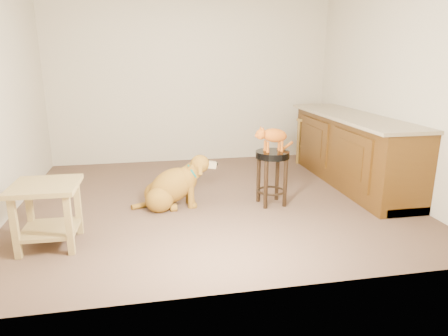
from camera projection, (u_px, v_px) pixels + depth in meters
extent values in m
cube|color=brown|center=(213.00, 199.00, 4.85)|extent=(4.50, 4.00, 0.01)
cube|color=beige|center=(192.00, 81.00, 6.39)|extent=(4.50, 0.04, 2.60)
cube|color=beige|center=(261.00, 116.00, 2.61)|extent=(4.50, 0.04, 2.60)
cube|color=beige|center=(392.00, 88.00, 4.91)|extent=(0.04, 4.00, 2.60)
cube|color=#4F2F0E|center=(352.00, 151.00, 5.37)|extent=(0.60, 2.50, 0.90)
cube|color=gray|center=(353.00, 116.00, 5.24)|extent=(0.70, 2.56, 0.04)
cube|color=black|center=(352.00, 179.00, 5.48)|extent=(0.52, 2.50, 0.10)
cube|color=#4F2F0E|center=(351.00, 158.00, 4.78)|extent=(0.02, 0.90, 0.62)
cube|color=#4F2F0E|center=(314.00, 140.00, 5.82)|extent=(0.02, 0.90, 0.62)
cube|color=#41260B|center=(350.00, 158.00, 4.78)|extent=(0.02, 0.60, 0.40)
cube|color=#41260B|center=(313.00, 140.00, 5.82)|extent=(0.02, 0.60, 0.40)
cylinder|color=black|center=(277.00, 177.00, 4.78)|extent=(0.05, 0.05, 0.56)
cylinder|color=black|center=(258.00, 179.00, 4.72)|extent=(0.05, 0.05, 0.56)
cylinder|color=black|center=(285.00, 183.00, 4.56)|extent=(0.05, 0.05, 0.56)
cylinder|color=black|center=(266.00, 185.00, 4.50)|extent=(0.05, 0.05, 0.56)
torus|color=black|center=(271.00, 191.00, 4.67)|extent=(0.35, 0.35, 0.03)
cylinder|color=black|center=(272.00, 155.00, 4.55)|extent=(0.39, 0.39, 0.08)
cube|color=brown|center=(313.00, 140.00, 6.58)|extent=(0.06, 0.06, 0.70)
cube|color=brown|center=(299.00, 143.00, 6.40)|extent=(0.06, 0.06, 0.70)
cube|color=brown|center=(328.00, 143.00, 6.33)|extent=(0.06, 0.06, 0.70)
cube|color=brown|center=(314.00, 146.00, 6.15)|extent=(0.06, 0.06, 0.70)
cube|color=brown|center=(315.00, 120.00, 6.27)|extent=(0.53, 0.53, 0.04)
cube|color=olive|center=(78.00, 207.00, 3.85)|extent=(0.06, 0.06, 0.55)
cube|color=olive|center=(30.00, 210.00, 3.78)|extent=(0.06, 0.06, 0.55)
cube|color=olive|center=(69.00, 225.00, 3.43)|extent=(0.06, 0.06, 0.55)
cube|color=olive|center=(15.00, 229.00, 3.36)|extent=(0.06, 0.06, 0.55)
cube|color=olive|center=(45.00, 186.00, 3.53)|extent=(0.58, 0.58, 0.04)
cube|color=olive|center=(50.00, 229.00, 3.64)|extent=(0.49, 0.49, 0.03)
ellipsoid|color=brown|center=(158.00, 193.00, 4.66)|extent=(0.33, 0.27, 0.29)
ellipsoid|color=brown|center=(159.00, 200.00, 4.44)|extent=(0.33, 0.27, 0.29)
cylinder|color=brown|center=(171.00, 200.00, 4.73)|extent=(0.08, 0.09, 0.09)
cylinder|color=brown|center=(174.00, 208.00, 4.48)|extent=(0.08, 0.09, 0.09)
ellipsoid|color=brown|center=(172.00, 186.00, 4.55)|extent=(0.67, 0.37, 0.59)
ellipsoid|color=brown|center=(186.00, 179.00, 4.57)|extent=(0.25, 0.28, 0.30)
cylinder|color=brown|center=(189.00, 189.00, 4.69)|extent=(0.08, 0.08, 0.34)
cylinder|color=brown|center=(191.00, 194.00, 4.54)|extent=(0.08, 0.08, 0.34)
sphere|color=brown|center=(191.00, 201.00, 4.74)|extent=(0.09, 0.09, 0.09)
sphere|color=brown|center=(193.00, 206.00, 4.59)|extent=(0.09, 0.09, 0.09)
cylinder|color=brown|center=(192.00, 171.00, 4.56)|extent=(0.22, 0.16, 0.22)
ellipsoid|color=brown|center=(200.00, 164.00, 4.56)|extent=(0.23, 0.21, 0.21)
cube|color=#9D8A62|center=(210.00, 165.00, 4.59)|extent=(0.15, 0.08, 0.09)
sphere|color=black|center=(216.00, 164.00, 4.60)|extent=(0.05, 0.05, 0.05)
cube|color=brown|center=(197.00, 164.00, 4.65)|extent=(0.05, 0.06, 0.15)
cube|color=brown|center=(200.00, 168.00, 4.47)|extent=(0.05, 0.06, 0.15)
torus|color=#0B5951|center=(192.00, 172.00, 4.56)|extent=(0.13, 0.20, 0.18)
cylinder|color=#D8BF4C|center=(196.00, 177.00, 4.59)|extent=(0.01, 0.04, 0.04)
cylinder|color=brown|center=(143.00, 205.00, 4.58)|extent=(0.27, 0.16, 0.06)
ellipsoid|color=#95440E|center=(275.00, 135.00, 4.50)|extent=(0.33, 0.17, 0.20)
cylinder|color=#95440E|center=(265.00, 146.00, 4.54)|extent=(0.03, 0.03, 0.12)
sphere|color=#95440E|center=(265.00, 150.00, 4.56)|extent=(0.04, 0.04, 0.04)
cylinder|color=#95440E|center=(268.00, 147.00, 4.47)|extent=(0.03, 0.03, 0.12)
sphere|color=#95440E|center=(268.00, 151.00, 4.48)|extent=(0.04, 0.04, 0.04)
cylinder|color=#95440E|center=(279.00, 145.00, 4.59)|extent=(0.03, 0.03, 0.12)
sphere|color=#95440E|center=(279.00, 149.00, 4.60)|extent=(0.04, 0.04, 0.04)
cylinder|color=#95440E|center=(282.00, 146.00, 4.51)|extent=(0.03, 0.03, 0.12)
sphere|color=#95440E|center=(282.00, 150.00, 4.52)|extent=(0.04, 0.04, 0.04)
sphere|color=#95440E|center=(261.00, 134.00, 4.45)|extent=(0.11, 0.11, 0.11)
sphere|color=#95440E|center=(257.00, 136.00, 4.44)|extent=(0.04, 0.04, 0.04)
sphere|color=brown|center=(255.00, 136.00, 4.43)|extent=(0.02, 0.02, 0.02)
cone|color=#95440E|center=(261.00, 128.00, 4.47)|extent=(0.05, 0.05, 0.06)
cone|color=#C66B60|center=(261.00, 129.00, 4.47)|extent=(0.03, 0.03, 0.03)
cone|color=#95440E|center=(263.00, 129.00, 4.40)|extent=(0.05, 0.05, 0.06)
cone|color=#C66B60|center=(263.00, 130.00, 4.40)|extent=(0.03, 0.03, 0.03)
cylinder|color=#95440E|center=(285.00, 147.00, 4.62)|extent=(0.22, 0.15, 0.11)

